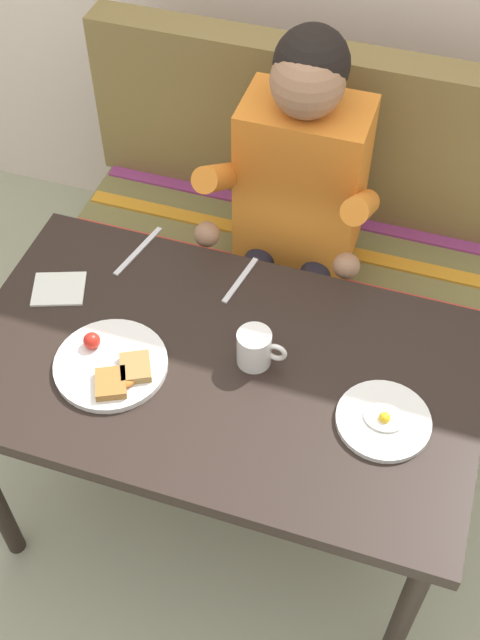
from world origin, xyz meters
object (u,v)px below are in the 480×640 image
(person, at_px, (295,201))
(napkin, at_px, (59,289))
(couch, at_px, (298,261))
(plate_eggs, at_px, (383,420))
(plate_breakfast, at_px, (112,366))
(fork, at_px, (240,280))
(table, at_px, (221,385))
(coffee_mug, at_px, (255,348))
(knife, at_px, (138,251))

(person, xyz_separation_m, napkin, (-0.47, -0.49, -0.01))
(couch, xyz_separation_m, plate_eggs, (0.39, -0.81, 0.41))
(plate_breakfast, xyz_separation_m, plate_eggs, (0.62, 0.05, -0.00))
(plate_breakfast, xyz_separation_m, fork, (0.19, 0.35, -0.01))
(table, distance_m, fork, 0.28)
(table, relative_size, napkin, 9.38)
(couch, xyz_separation_m, fork, (-0.04, -0.50, 0.40))
(table, distance_m, plate_eggs, 0.40)
(person, distance_m, plate_breakfast, 0.72)
(person, relative_size, plate_breakfast, 4.63)
(table, relative_size, plate_eggs, 5.77)
(person, relative_size, coffee_mug, 10.27)
(plate_breakfast, bearing_deg, knife, 104.01)
(plate_eggs, bearing_deg, table, 174.05)
(coffee_mug, relative_size, fork, 0.69)
(fork, xyz_separation_m, knife, (-0.29, 0.02, 0.00))
(plate_eggs, distance_m, fork, 0.52)
(person, distance_m, coffee_mug, 0.56)
(couch, relative_size, plate_eggs, 6.92)
(napkin, height_order, knife, napkin)
(person, distance_m, knife, 0.46)
(table, bearing_deg, person, 88.41)
(plate_breakfast, xyz_separation_m, napkin, (-0.23, 0.19, -0.01))
(plate_breakfast, relative_size, napkin, 2.05)
(plate_eggs, relative_size, fork, 1.22)
(plate_breakfast, bearing_deg, fork, 61.50)
(table, bearing_deg, fork, 97.86)
(table, xyz_separation_m, person, (0.02, 0.59, 0.09))
(plate_breakfast, bearing_deg, couch, 74.96)
(fork, bearing_deg, couch, 96.01)
(table, xyz_separation_m, plate_breakfast, (-0.23, -0.09, 0.09))
(plate_eggs, bearing_deg, couch, 115.79)
(person, bearing_deg, napkin, -133.93)
(person, xyz_separation_m, knife, (-0.34, -0.31, -0.01))
(coffee_mug, xyz_separation_m, fork, (-0.11, 0.23, -0.05))
(fork, height_order, knife, same)
(knife, bearing_deg, napkin, -113.39)
(plate_eggs, bearing_deg, plate_breakfast, -175.55)
(person, xyz_separation_m, plate_eggs, (0.37, -0.63, -0.00))
(plate_breakfast, distance_m, coffee_mug, 0.33)
(coffee_mug, bearing_deg, fork, 115.47)
(table, height_order, fork, fork)
(napkin, height_order, fork, napkin)
(plate_eggs, height_order, knife, plate_eggs)
(plate_eggs, height_order, coffee_mug, coffee_mug)
(napkin, distance_m, knife, 0.23)
(fork, bearing_deg, knife, -173.26)
(plate_breakfast, bearing_deg, person, 70.09)
(table, bearing_deg, napkin, 168.03)
(person, bearing_deg, plate_breakfast, -109.91)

